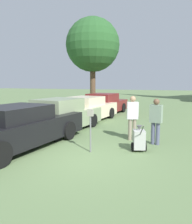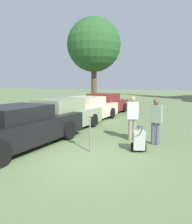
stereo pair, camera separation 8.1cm
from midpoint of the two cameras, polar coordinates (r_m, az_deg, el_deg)
The scene contains 10 objects.
ground_plane at distance 6.65m, azimuth -5.27°, elevation -11.68°, with size 120.00×120.00×0.00m, color #607A4C.
parked_car_black at distance 7.85m, azimuth -19.65°, elevation -3.92°, with size 2.35×5.31×1.45m.
parked_car_sage at distance 10.01m, azimuth -9.49°, elevation -1.17°, with size 2.23×4.95×1.49m.
parked_car_cream at distance 12.52m, azimuth -2.79°, elevation 0.61°, with size 2.34×5.02×1.41m.
parked_car_maroon at distance 15.30m, azimuth 1.83°, elevation 1.96°, with size 2.36×4.89×1.45m.
parking_meter at distance 6.86m, azimuth -1.80°, elevation -2.75°, with size 0.18×0.09×1.38m.
person_worker at distance 8.41m, azimuth 9.23°, elevation -0.84°, with size 0.47×0.36×1.70m.
person_supervisor at distance 7.99m, azimuth 15.09°, elevation -1.73°, with size 0.45×0.30×1.64m.
equipment_cart at distance 7.21m, azimuth 10.84°, elevation -7.03°, with size 0.54×1.00×1.00m.
shade_tree at distance 18.18m, azimuth -1.00°, elevation 17.04°, with size 4.27×4.27×7.31m.
Camera 1 is at (2.79, -5.61, 2.21)m, focal length 35.00 mm.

